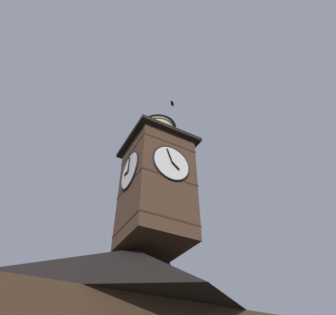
{
  "coord_description": "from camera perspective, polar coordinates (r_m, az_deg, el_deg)",
  "views": [
    {
      "loc": [
        6.92,
        11.42,
        2.02
      ],
      "look_at": [
        -0.29,
        -1.45,
        14.28
      ],
      "focal_mm": 32.18,
      "sensor_mm": 36.0,
      "label": 1
    }
  ],
  "objects": [
    {
      "name": "clock_tower",
      "position": [
        18.41,
        -2.16,
        -4.05
      ],
      "size": [
        4.23,
        4.23,
        9.99
      ],
      "color": "#4C3323",
      "rests_on": "building_main"
    },
    {
      "name": "pine_tree_behind",
      "position": [
        20.6,
        -3.32,
        -22.24
      ],
      "size": [
        6.34,
        6.34,
        19.92
      ],
      "color": "#473323",
      "rests_on": "ground_plane"
    },
    {
      "name": "moon",
      "position": [
        56.21,
        -9.49,
        -24.92
      ],
      "size": [
        2.01,
        2.01,
        2.01
      ],
      "color": "silver"
    },
    {
      "name": "flying_bird_high",
      "position": [
        27.93,
        0.81,
        10.14
      ],
      "size": [
        0.55,
        0.58,
        0.17
      ],
      "color": "black"
    }
  ]
}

